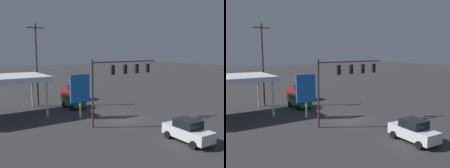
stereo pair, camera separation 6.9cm
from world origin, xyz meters
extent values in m
plane|color=#2D2D30|center=(0.00, 0.00, 0.00)|extent=(200.00, 200.00, 0.00)
cylinder|color=#473828|center=(4.28, 0.98, 3.42)|extent=(0.20, 0.20, 6.83)
cylinder|color=#473828|center=(0.23, 0.98, 6.53)|extent=(8.10, 0.14, 0.14)
cube|color=black|center=(1.87, 0.98, 5.71)|extent=(0.36, 0.28, 1.00)
sphere|color=#FF4141|center=(1.87, 0.79, 6.01)|extent=(0.22, 0.22, 0.22)
sphere|color=#392305|center=(1.87, 0.79, 5.71)|extent=(0.22, 0.22, 0.22)
sphere|color=black|center=(1.87, 0.79, 5.41)|extent=(0.22, 0.22, 0.22)
cube|color=black|center=(0.29, 0.98, 5.71)|extent=(0.36, 0.28, 1.00)
sphere|color=#FF4141|center=(0.29, 0.79, 6.01)|extent=(0.22, 0.22, 0.22)
sphere|color=#392305|center=(0.29, 0.79, 5.71)|extent=(0.22, 0.22, 0.22)
sphere|color=black|center=(0.29, 0.79, 5.41)|extent=(0.22, 0.22, 0.22)
cube|color=black|center=(-1.29, 0.98, 5.71)|extent=(0.36, 0.28, 1.00)
sphere|color=#FF4141|center=(-1.29, 0.79, 6.01)|extent=(0.22, 0.22, 0.22)
sphere|color=#392305|center=(-1.29, 0.79, 5.71)|extent=(0.22, 0.22, 0.22)
sphere|color=black|center=(-1.29, 0.79, 5.41)|extent=(0.22, 0.22, 0.22)
cube|color=black|center=(-2.87, 0.98, 5.71)|extent=(0.36, 0.28, 1.00)
sphere|color=#FF4141|center=(-2.87, 0.79, 6.01)|extent=(0.22, 0.22, 0.22)
sphere|color=#392305|center=(-2.87, 0.79, 5.71)|extent=(0.22, 0.22, 0.22)
sphere|color=black|center=(-2.87, 0.79, 5.41)|extent=(0.22, 0.22, 0.22)
cylinder|color=#473828|center=(5.81, -11.99, 5.66)|extent=(0.26, 0.26, 11.32)
cube|color=#473828|center=(5.81, -11.99, 10.72)|extent=(2.40, 0.14, 0.14)
cylinder|color=silver|center=(6.68, -11.50, 2.08)|extent=(0.24, 0.24, 4.16)
cylinder|color=silver|center=(6.68, -5.60, 2.08)|extent=(0.24, 0.24, 4.16)
cylinder|color=silver|center=(3.71, -3.01, 2.51)|extent=(0.24, 0.24, 5.02)
cube|color=blue|center=(3.71, -3.01, 3.45)|extent=(2.34, 0.24, 3.14)
cube|color=black|center=(3.71, -3.14, 3.45)|extent=(1.64, 0.04, 1.10)
cube|color=silver|center=(-0.61, 8.76, 0.78)|extent=(1.98, 4.47, 0.90)
cube|color=black|center=(-0.61, 8.76, 1.58)|extent=(1.74, 2.07, 0.70)
cylinder|color=black|center=(-1.47, 10.22, 0.33)|extent=(0.25, 0.67, 0.66)
cylinder|color=black|center=(0.37, 10.15, 0.33)|extent=(0.25, 0.67, 0.66)
cylinder|color=black|center=(-1.59, 7.37, 0.33)|extent=(0.25, 0.67, 0.66)
cylinder|color=black|center=(0.25, 7.29, 0.33)|extent=(0.25, 0.67, 0.66)
cube|color=maroon|center=(-0.35, -13.97, 0.95)|extent=(2.18, 5.26, 1.10)
cube|color=black|center=(-0.38, -13.07, 1.95)|extent=(1.89, 1.66, 0.90)
cylinder|color=black|center=(-1.43, -12.31, 0.40)|extent=(0.25, 0.81, 0.80)
cylinder|color=black|center=(0.61, -12.25, 0.40)|extent=(0.25, 0.81, 0.80)
cylinder|color=black|center=(-1.32, -15.69, 0.40)|extent=(0.25, 0.81, 0.80)
cylinder|color=black|center=(0.72, -15.62, 0.40)|extent=(0.25, 0.81, 0.80)
cube|color=#0C592D|center=(2.17, -8.20, 0.76)|extent=(1.98, 3.92, 0.90)
cube|color=black|center=(2.19, -8.50, 1.59)|extent=(1.69, 1.81, 0.76)
cylinder|color=black|center=(1.21, -7.04, 0.31)|extent=(0.27, 0.63, 0.62)
cylinder|color=black|center=(2.95, -6.91, 0.31)|extent=(0.27, 0.63, 0.62)
cylinder|color=black|center=(1.40, -9.50, 0.31)|extent=(0.27, 0.63, 0.62)
cylinder|color=black|center=(3.13, -9.37, 0.31)|extent=(0.27, 0.63, 0.62)
camera|label=1|loc=(16.04, 22.28, 7.78)|focal=40.00mm
camera|label=2|loc=(15.99, 22.32, 7.78)|focal=40.00mm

